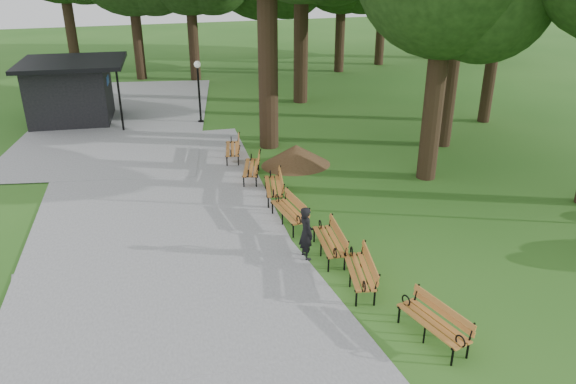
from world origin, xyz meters
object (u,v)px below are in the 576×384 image
object	(u,v)px
bench_5	(251,168)
lamp_post	(198,78)
kiosk	(70,91)
bench_3	(289,212)
bench_6	(232,149)
bench_1	(359,272)
person	(306,233)
bench_4	(273,186)
dirt_mound	(296,155)
bench_2	(329,241)
bench_0	(433,323)

from	to	relation	value
bench_5	lamp_post	bearing A→B (deg)	-157.71
kiosk	bench_3	distance (m)	15.17
kiosk	bench_6	size ratio (longest dim) A/B	2.49
bench_1	bench_6	size ratio (longest dim) A/B	1.00
person	bench_4	world-z (taller)	person
dirt_mound	bench_1	size ratio (longest dim) A/B	1.21
person	bench_5	size ratio (longest dim) A/B	0.81
dirt_mound	bench_4	distance (m)	3.21
dirt_mound	bench_1	bearing A→B (deg)	-95.72
kiosk	bench_4	bearing A→B (deg)	-53.28
dirt_mound	bench_3	bearing A→B (deg)	-108.74
person	bench_4	bearing A→B (deg)	-11.44
bench_3	bench_4	bearing A→B (deg)	171.80
dirt_mound	bench_3	size ratio (longest dim) A/B	1.21
lamp_post	bench_2	size ratio (longest dim) A/B	1.56
lamp_post	bench_5	bearing A→B (deg)	-83.42
lamp_post	person	bearing A→B (deg)	-85.23
lamp_post	bench_1	size ratio (longest dim) A/B	1.56
bench_4	bench_5	distance (m)	1.90
lamp_post	bench_5	distance (m)	7.81
bench_6	bench_0	bearing A→B (deg)	20.49
bench_1	person	bearing A→B (deg)	-142.16
person	bench_6	size ratio (longest dim) A/B	0.81
bench_1	bench_6	distance (m)	9.96
lamp_post	bench_0	size ratio (longest dim) A/B	1.56
person	bench_3	distance (m)	2.07
lamp_post	kiosk	bearing A→B (deg)	162.33
bench_1	bench_2	bearing A→B (deg)	-161.49
dirt_mound	bench_4	xyz separation A→B (m)	(-1.61, -2.78, 0.02)
kiosk	bench_1	xyz separation A→B (m)	(7.92, -17.10, -1.04)
dirt_mound	lamp_post	bearing A→B (deg)	113.12
bench_5	bench_6	size ratio (longest dim) A/B	1.00
dirt_mound	bench_6	bearing A→B (deg)	149.98
lamp_post	bench_6	xyz separation A→B (m)	(0.58, -5.35, -1.71)
person	kiosk	size ratio (longest dim) A/B	0.33
bench_2	bench_5	size ratio (longest dim) A/B	1.00
bench_3	bench_4	distance (m)	2.01
bench_1	bench_3	distance (m)	3.84
person	bench_6	world-z (taller)	person
bench_5	bench_0	bearing A→B (deg)	26.27
person	kiosk	distance (m)	16.94
bench_3	bench_5	xyz separation A→B (m)	(-0.35, 3.88, 0.00)
bench_4	bench_5	bearing A→B (deg)	-158.57
bench_1	bench_6	bearing A→B (deg)	-160.75
bench_0	bench_4	size ratio (longest dim) A/B	1.00
lamp_post	bench_2	bearing A→B (deg)	-82.55
bench_1	dirt_mound	bearing A→B (deg)	-174.60
kiosk	bench_3	world-z (taller)	kiosk
dirt_mound	bench_1	distance (m)	8.59
lamp_post	bench_5	size ratio (longest dim) A/B	1.56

